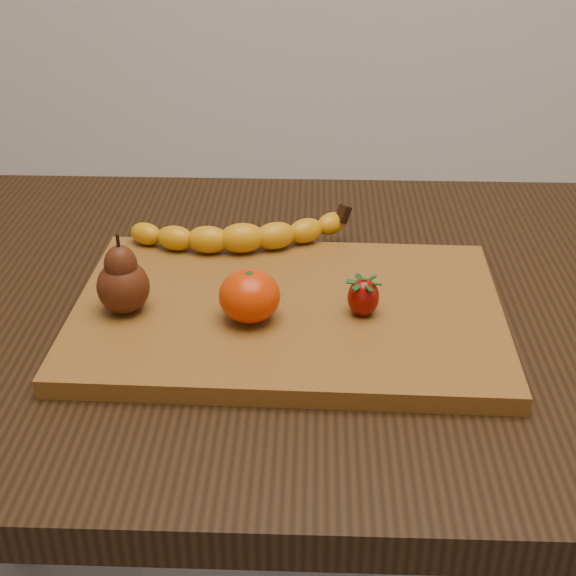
# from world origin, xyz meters

# --- Properties ---
(table) EXTENTS (1.00, 0.70, 0.76)m
(table) POSITION_xyz_m (0.00, 0.00, 0.66)
(table) COLOR black
(table) RESTS_ON ground
(cutting_board) EXTENTS (0.46, 0.31, 0.02)m
(cutting_board) POSITION_xyz_m (0.07, -0.05, 0.77)
(cutting_board) COLOR brown
(cutting_board) RESTS_ON table
(banana) EXTENTS (0.23, 0.10, 0.04)m
(banana) POSITION_xyz_m (0.01, 0.07, 0.80)
(banana) COLOR orange
(banana) RESTS_ON cutting_board
(pear) EXTENTS (0.06, 0.06, 0.09)m
(pear) POSITION_xyz_m (-0.10, -0.07, 0.82)
(pear) COLOR #4D1F0C
(pear) RESTS_ON cutting_board
(mandarin) EXTENTS (0.07, 0.07, 0.05)m
(mandarin) POSITION_xyz_m (0.03, -0.08, 0.81)
(mandarin) COLOR #CB3102
(mandarin) RESTS_ON cutting_board
(strawberry) EXTENTS (0.04, 0.04, 0.04)m
(strawberry) POSITION_xyz_m (0.15, -0.06, 0.80)
(strawberry) COLOR #7C0903
(strawberry) RESTS_ON cutting_board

